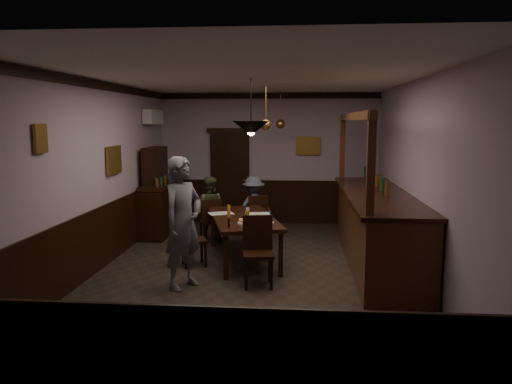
# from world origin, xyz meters

# --- Properties ---
(room) EXTENTS (5.01, 8.01, 3.01)m
(room) POSITION_xyz_m (0.00, 0.00, 1.50)
(room) COLOR #2D2621
(room) RESTS_ON ground
(dining_table) EXTENTS (1.54, 2.38, 0.75)m
(dining_table) POSITION_xyz_m (-0.24, 0.78, 0.69)
(dining_table) COLOR black
(dining_table) RESTS_ON ground
(chair_far_left) EXTENTS (0.50, 0.50, 0.87)m
(chair_far_left) POSITION_xyz_m (-0.99, 1.90, 0.48)
(chair_far_left) COLOR black
(chair_far_left) RESTS_ON ground
(chair_far_right) EXTENTS (0.53, 0.53, 0.93)m
(chair_far_right) POSITION_xyz_m (-0.12, 2.13, 0.51)
(chair_far_right) COLOR black
(chair_far_right) RESTS_ON ground
(chair_near) EXTENTS (0.49, 0.49, 1.00)m
(chair_near) POSITION_xyz_m (0.12, -0.49, 0.55)
(chair_near) COLOR black
(chair_near) RESTS_ON ground
(chair_side) EXTENTS (0.51, 0.51, 0.91)m
(chair_side) POSITION_xyz_m (-1.07, 0.34, 0.50)
(chair_side) COLOR black
(chair_side) RESTS_ON ground
(person_standing) EXTENTS (0.73, 0.82, 1.88)m
(person_standing) POSITION_xyz_m (-0.92, -0.70, 0.94)
(person_standing) COLOR slate
(person_standing) RESTS_ON ground
(person_seated_left) EXTENTS (0.63, 0.49, 1.28)m
(person_seated_left) POSITION_xyz_m (-1.07, 2.16, 0.64)
(person_seated_left) COLOR #495231
(person_seated_left) RESTS_ON ground
(person_seated_right) EXTENTS (0.94, 0.79, 1.26)m
(person_seated_right) POSITION_xyz_m (-0.21, 2.40, 0.63)
(person_seated_right) COLOR #505E72
(person_seated_right) RESTS_ON ground
(newspaper_left) EXTENTS (0.50, 0.44, 0.01)m
(newspaper_left) POSITION_xyz_m (-0.66, 1.05, 0.75)
(newspaper_left) COLOR silver
(newspaper_left) RESTS_ON dining_table
(newspaper_right) EXTENTS (0.46, 0.36, 0.01)m
(newspaper_right) POSITION_xyz_m (-0.01, 1.05, 0.75)
(newspaper_right) COLOR silver
(newspaper_right) RESTS_ON dining_table
(napkin) EXTENTS (0.18, 0.18, 0.00)m
(napkin) POSITION_xyz_m (-0.20, 0.56, 0.75)
(napkin) COLOR #F5C35A
(napkin) RESTS_ON dining_table
(saucer) EXTENTS (0.15, 0.15, 0.01)m
(saucer) POSITION_xyz_m (0.24, 0.33, 0.76)
(saucer) COLOR white
(saucer) RESTS_ON dining_table
(coffee_cup) EXTENTS (0.10, 0.10, 0.07)m
(coffee_cup) POSITION_xyz_m (0.17, 0.36, 0.80)
(coffee_cup) COLOR white
(coffee_cup) RESTS_ON saucer
(pastry_plate) EXTENTS (0.22, 0.22, 0.01)m
(pastry_plate) POSITION_xyz_m (-0.16, 0.25, 0.76)
(pastry_plate) COLOR white
(pastry_plate) RESTS_ON dining_table
(pastry_ring_a) EXTENTS (0.13, 0.13, 0.04)m
(pastry_ring_a) POSITION_xyz_m (-0.18, 0.27, 0.79)
(pastry_ring_a) COLOR #C68C47
(pastry_ring_a) RESTS_ON pastry_plate
(pastry_ring_b) EXTENTS (0.13, 0.13, 0.04)m
(pastry_ring_b) POSITION_xyz_m (-0.08, 0.32, 0.79)
(pastry_ring_b) COLOR #C68C47
(pastry_ring_b) RESTS_ON pastry_plate
(soda_can) EXTENTS (0.07, 0.07, 0.12)m
(soda_can) POSITION_xyz_m (-0.16, 0.69, 0.81)
(soda_can) COLOR gold
(soda_can) RESTS_ON dining_table
(beer_glass) EXTENTS (0.06, 0.06, 0.20)m
(beer_glass) POSITION_xyz_m (-0.48, 0.77, 0.85)
(beer_glass) COLOR #BF721E
(beer_glass) RESTS_ON dining_table
(water_glass) EXTENTS (0.06, 0.06, 0.15)m
(water_glass) POSITION_xyz_m (-0.16, 0.81, 0.82)
(water_glass) COLOR silver
(water_glass) RESTS_ON dining_table
(pepper_mill) EXTENTS (0.04, 0.04, 0.14)m
(pepper_mill) POSITION_xyz_m (-0.36, -0.07, 0.82)
(pepper_mill) COLOR black
(pepper_mill) RESTS_ON dining_table
(sideboard) EXTENTS (0.50, 1.39, 1.83)m
(sideboard) POSITION_xyz_m (-2.21, 2.51, 0.73)
(sideboard) COLOR black
(sideboard) RESTS_ON ground
(bar_counter) EXTENTS (1.04, 4.46, 2.50)m
(bar_counter) POSITION_xyz_m (1.99, 0.81, 0.63)
(bar_counter) COLOR #462512
(bar_counter) RESTS_ON ground
(door_back) EXTENTS (0.90, 0.06, 2.10)m
(door_back) POSITION_xyz_m (-0.90, 3.95, 1.05)
(door_back) COLOR black
(door_back) RESTS_ON ground
(ac_unit) EXTENTS (0.20, 0.85, 0.30)m
(ac_unit) POSITION_xyz_m (-2.38, 2.90, 2.45)
(ac_unit) COLOR white
(ac_unit) RESTS_ON ground
(picture_left_small) EXTENTS (0.04, 0.28, 0.36)m
(picture_left_small) POSITION_xyz_m (-2.46, -1.60, 2.15)
(picture_left_small) COLOR olive
(picture_left_small) RESTS_ON ground
(picture_left_large) EXTENTS (0.04, 0.62, 0.48)m
(picture_left_large) POSITION_xyz_m (-2.46, 0.80, 1.70)
(picture_left_large) COLOR olive
(picture_left_large) RESTS_ON ground
(picture_back) EXTENTS (0.55, 0.04, 0.42)m
(picture_back) POSITION_xyz_m (0.90, 3.96, 1.80)
(picture_back) COLOR olive
(picture_back) RESTS_ON ground
(pendant_iron) EXTENTS (0.56, 0.56, 0.86)m
(pendant_iron) POSITION_xyz_m (-0.03, 0.01, 2.25)
(pendant_iron) COLOR black
(pendant_iron) RESTS_ON ground
(pendant_brass_mid) EXTENTS (0.20, 0.20, 0.81)m
(pendant_brass_mid) POSITION_xyz_m (0.10, 1.46, 2.30)
(pendant_brass_mid) COLOR #BF8C3F
(pendant_brass_mid) RESTS_ON ground
(pendant_brass_far) EXTENTS (0.20, 0.20, 0.81)m
(pendant_brass_far) POSITION_xyz_m (0.30, 3.06, 2.30)
(pendant_brass_far) COLOR #BF8C3F
(pendant_brass_far) RESTS_ON ground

